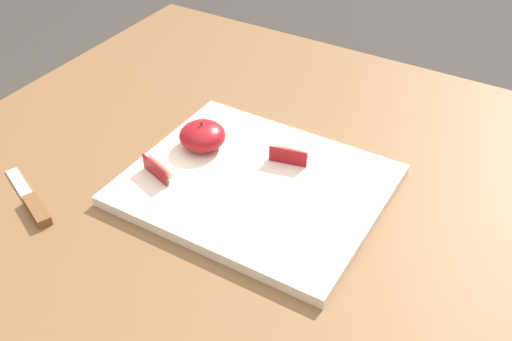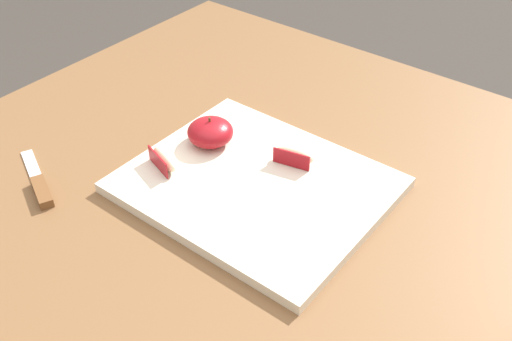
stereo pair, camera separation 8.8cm
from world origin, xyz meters
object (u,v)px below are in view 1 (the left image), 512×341
(cutting_board, at_px, (256,185))
(apple_half_skin_up, at_px, (202,136))
(apple_wedge_middle, at_px, (290,153))
(apple_wedge_front, at_px, (160,167))
(paring_knife, at_px, (34,205))

(cutting_board, height_order, apple_half_skin_up, apple_half_skin_up)
(cutting_board, xyz_separation_m, apple_half_skin_up, (-0.12, 0.03, 0.03))
(cutting_board, bearing_deg, apple_wedge_middle, 75.29)
(apple_wedge_front, bearing_deg, apple_half_skin_up, 81.54)
(apple_half_skin_up, xyz_separation_m, apple_wedge_middle, (0.14, 0.04, -0.01))
(apple_wedge_front, bearing_deg, cutting_board, 24.18)
(apple_half_skin_up, height_order, apple_wedge_middle, apple_half_skin_up)
(cutting_board, distance_m, paring_knife, 0.33)
(apple_half_skin_up, xyz_separation_m, paring_knife, (-0.14, -0.24, -0.03))
(apple_wedge_middle, bearing_deg, apple_half_skin_up, -164.30)
(cutting_board, distance_m, apple_wedge_middle, 0.08)
(apple_wedge_middle, relative_size, paring_knife, 0.44)
(cutting_board, bearing_deg, apple_half_skin_up, 164.71)
(apple_wedge_middle, bearing_deg, cutting_board, -104.71)
(apple_wedge_middle, distance_m, paring_knife, 0.39)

